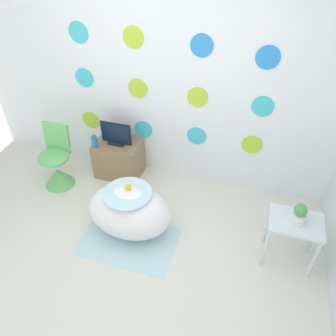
{
  "coord_description": "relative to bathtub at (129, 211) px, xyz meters",
  "views": [
    {
      "loc": [
        1.01,
        -1.47,
        2.74
      ],
      "look_at": [
        0.29,
        0.83,
        0.81
      ],
      "focal_mm": 35.0,
      "sensor_mm": 36.0,
      "label": 1
    }
  ],
  "objects": [
    {
      "name": "rug",
      "position": [
        0.03,
        -0.15,
        -0.28
      ],
      "size": [
        0.99,
        0.66,
        0.01
      ],
      "color": "silver",
      "rests_on": "ground_plane"
    },
    {
      "name": "vase",
      "position": [
        -0.73,
        0.71,
        0.26
      ],
      "size": [
        0.08,
        0.08,
        0.16
      ],
      "color": "#2D72B7",
      "rests_on": "tv_cabinet"
    },
    {
      "name": "potted_plant_left",
      "position": [
        1.59,
        0.12,
        0.35
      ],
      "size": [
        0.13,
        0.13,
        0.21
      ],
      "color": "white",
      "rests_on": "side_table"
    },
    {
      "name": "tv_cabinet",
      "position": [
        -0.5,
        0.85,
        -0.04
      ],
      "size": [
        0.55,
        0.4,
        0.47
      ],
      "color": "#8E704C",
      "rests_on": "ground_plane"
    },
    {
      "name": "side_table",
      "position": [
        1.59,
        0.12,
        0.15
      ],
      "size": [
        0.48,
        0.36,
        0.53
      ],
      "color": "silver",
      "rests_on": "ground_plane"
    },
    {
      "name": "wall_back_dotted",
      "position": [
        0.07,
        1.09,
        1.02
      ],
      "size": [
        4.85,
        0.05,
        2.6
      ],
      "color": "white",
      "rests_on": "ground_plane"
    },
    {
      "name": "rubber_duck",
      "position": [
        -0.0,
        0.03,
        0.31
      ],
      "size": [
        0.06,
        0.07,
        0.08
      ],
      "color": "yellow",
      "rests_on": "bathtub"
    },
    {
      "name": "tv",
      "position": [
        -0.5,
        0.85,
        0.32
      ],
      "size": [
        0.39,
        0.12,
        0.28
      ],
      "color": "black",
      "rests_on": "tv_cabinet"
    },
    {
      "name": "bathtub",
      "position": [
        0.0,
        0.0,
        0.0
      ],
      "size": [
        0.88,
        0.59,
        0.56
      ],
      "color": "white",
      "rests_on": "ground_plane"
    },
    {
      "name": "chair",
      "position": [
        -1.14,
        0.44,
        -0.02
      ],
      "size": [
        0.38,
        0.38,
        0.79
      ],
      "color": "#66C166",
      "rests_on": "ground_plane"
    },
    {
      "name": "ground_plane",
      "position": [
        0.07,
        -0.66,
        -0.28
      ],
      "size": [
        12.0,
        12.0,
        0.0
      ],
      "primitive_type": "plane",
      "color": "silver"
    }
  ]
}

